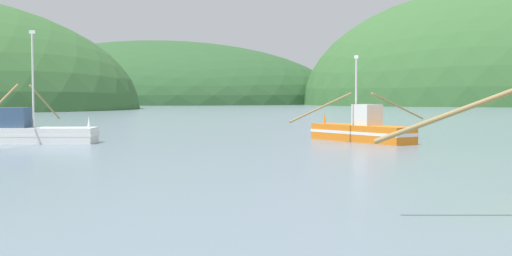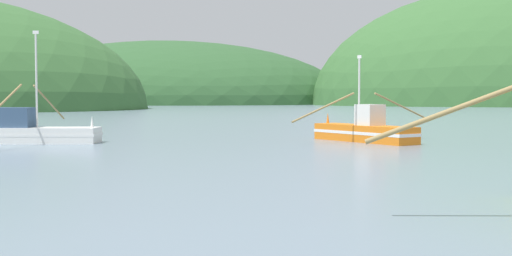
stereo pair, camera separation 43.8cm
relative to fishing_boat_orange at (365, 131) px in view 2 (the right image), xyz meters
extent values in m
ellipsoid|color=#2D562D|center=(-51.89, 214.10, -0.69)|extent=(143.11, 114.48, 48.23)
cylinder|color=#997F4C|center=(-0.91, -26.34, 1.93)|extent=(4.42, 0.45, 1.79)
cube|color=orange|center=(-0.03, 0.05, -0.17)|extent=(5.96, 7.38, 1.03)
cube|color=white|center=(-0.03, 0.05, -0.12)|extent=(6.02, 7.45, 0.19)
cone|color=orange|center=(-2.11, 2.97, 0.69)|extent=(0.28, 0.28, 0.70)
cube|color=silver|center=(0.27, -0.37, 0.99)|extent=(1.90, 1.92, 1.30)
cylinder|color=silver|center=(-0.32, 0.44, 2.42)|extent=(0.12, 0.12, 4.15)
cube|color=white|center=(-0.32, 0.44, 4.62)|extent=(0.23, 0.31, 0.20)
cylinder|color=#997F4C|center=(-2.66, -1.82, 1.49)|extent=(3.91, 2.83, 1.80)
cylinder|color=#997F4C|center=(2.59, 1.92, 1.49)|extent=(3.91, 2.83, 1.80)
cube|color=white|center=(-20.53, -2.07, -0.22)|extent=(8.50, 2.62, 0.94)
cube|color=white|center=(-20.53, -2.07, -0.17)|extent=(8.58, 2.64, 0.17)
cone|color=white|center=(-16.67, -1.89, 0.60)|extent=(0.21, 0.21, 0.70)
cube|color=#334C6B|center=(-21.35, -2.11, 0.86)|extent=(2.18, 1.77, 1.21)
cylinder|color=silver|center=(-19.99, -2.05, 3.06)|extent=(0.12, 0.12, 5.62)
cube|color=white|center=(-19.99, -2.05, 5.99)|extent=(0.36, 0.05, 0.20)
cylinder|color=#997F4C|center=(-20.73, 2.17, 1.69)|extent=(0.41, 6.31, 2.38)
cylinder|color=#997F4C|center=(-20.33, -6.32, 1.69)|extent=(0.41, 6.31, 2.38)
camera|label=1|loc=(-5.34, -41.32, 2.13)|focal=46.29mm
camera|label=2|loc=(-4.90, -41.30, 2.13)|focal=46.29mm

